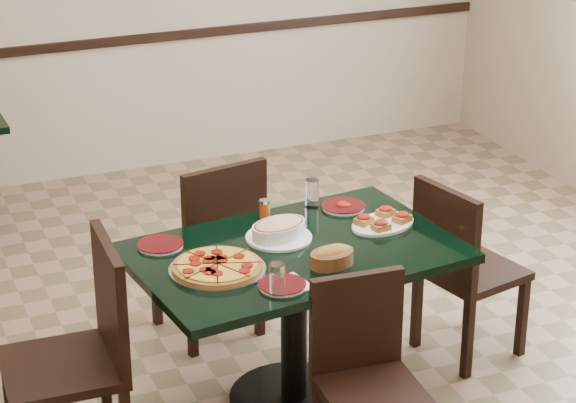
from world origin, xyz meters
name	(u,v)px	position (x,y,z in m)	size (l,w,h in m)	color
floor	(299,360)	(0.00, 0.00, 0.00)	(5.50, 5.50, 0.00)	#87664D
room_shell	(345,19)	(1.02, 1.73, 1.17)	(5.50, 5.50, 5.50)	silver
main_table	(294,287)	(-0.16, -0.31, 0.57)	(1.43, 1.01, 0.75)	black
chair_far	(214,240)	(-0.28, 0.37, 0.52)	(0.51, 0.51, 0.93)	black
chair_near	(365,368)	(-0.08, -0.85, 0.46)	(0.41, 0.41, 0.82)	black
chair_right	(460,262)	(0.71, -0.23, 0.49)	(0.49, 0.49, 0.88)	black
chair_left	(84,345)	(-1.09, -0.42, 0.55)	(0.47, 0.47, 0.98)	black
pepperoni_pizza	(217,267)	(-0.52, -0.38, 0.77)	(0.39, 0.39, 0.04)	#B8B8C0
lasagna_casserole	(279,229)	(-0.18, -0.19, 0.80)	(0.29, 0.29, 0.09)	white
bread_basket	(332,256)	(-0.07, -0.51, 0.79)	(0.21, 0.17, 0.09)	brown
bruschetta_platter	(383,220)	(0.30, -0.24, 0.77)	(0.36, 0.30, 0.05)	white
side_plate_near	(282,285)	(-0.33, -0.62, 0.76)	(0.19, 0.19, 0.02)	white
side_plate_far_r	(343,206)	(0.22, 0.01, 0.76)	(0.20, 0.20, 0.03)	white
side_plate_far_l	(160,245)	(-0.67, -0.07, 0.76)	(0.20, 0.20, 0.02)	white
napkin_setting	(288,285)	(-0.31, -0.61, 0.75)	(0.19, 0.19, 0.01)	white
water_glass_a	(312,193)	(0.09, 0.07, 0.82)	(0.06, 0.06, 0.13)	white
water_glass_b	(277,280)	(-0.38, -0.68, 0.82)	(0.06, 0.06, 0.14)	white
pepper_shaker	(265,208)	(-0.15, 0.04, 0.79)	(0.05, 0.05, 0.08)	#B14112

